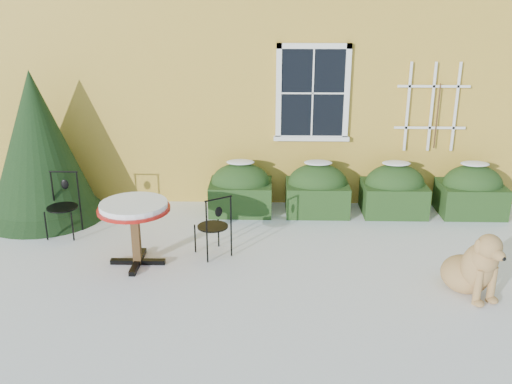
{
  "coord_description": "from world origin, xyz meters",
  "views": [
    {
      "loc": [
        0.19,
        -6.61,
        3.58
      ],
      "look_at": [
        0.0,
        1.0,
        0.9
      ],
      "focal_mm": 40.0,
      "sensor_mm": 36.0,
      "label": 1
    }
  ],
  "objects_px": {
    "bistro_table": "(134,213)",
    "dog": "(474,268)",
    "evergreen_shrub": "(40,160)",
    "patio_chair_near": "(214,225)",
    "patio_chair_far": "(63,205)"
  },
  "relations": [
    {
      "from": "evergreen_shrub",
      "to": "dog",
      "type": "height_order",
      "value": "evergreen_shrub"
    },
    {
      "from": "evergreen_shrub",
      "to": "dog",
      "type": "relative_size",
      "value": 2.42
    },
    {
      "from": "dog",
      "to": "patio_chair_near",
      "type": "bearing_deg",
      "value": 140.61
    },
    {
      "from": "patio_chair_near",
      "to": "dog",
      "type": "xyz_separation_m",
      "value": [
        3.31,
        -1.04,
        -0.09
      ]
    },
    {
      "from": "dog",
      "to": "patio_chair_far",
      "type": "bearing_deg",
      "value": 141.04
    },
    {
      "from": "evergreen_shrub",
      "to": "patio_chair_near",
      "type": "bearing_deg",
      "value": -26.09
    },
    {
      "from": "patio_chair_near",
      "to": "patio_chair_far",
      "type": "distance_m",
      "value": 2.49
    },
    {
      "from": "evergreen_shrub",
      "to": "bistro_table",
      "type": "distance_m",
      "value": 2.63
    },
    {
      "from": "patio_chair_far",
      "to": "bistro_table",
      "type": "bearing_deg",
      "value": -36.14
    },
    {
      "from": "bistro_table",
      "to": "dog",
      "type": "bearing_deg",
      "value": -9.53
    },
    {
      "from": "evergreen_shrub",
      "to": "patio_chair_near",
      "type": "distance_m",
      "value": 3.36
    },
    {
      "from": "patio_chair_far",
      "to": "dog",
      "type": "bearing_deg",
      "value": -16.32
    },
    {
      "from": "evergreen_shrub",
      "to": "dog",
      "type": "xyz_separation_m",
      "value": [
        6.3,
        -2.5,
        -0.62
      ]
    },
    {
      "from": "dog",
      "to": "bistro_table",
      "type": "bearing_deg",
      "value": 148.48
    },
    {
      "from": "patio_chair_near",
      "to": "patio_chair_far",
      "type": "relative_size",
      "value": 0.94
    }
  ]
}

